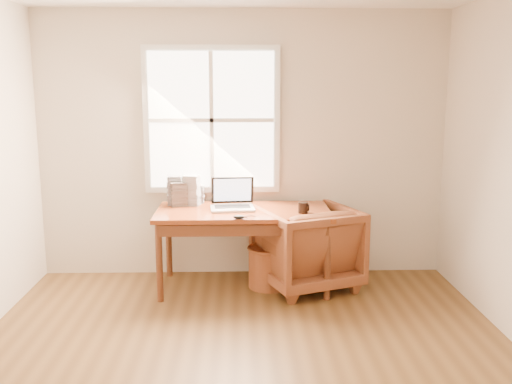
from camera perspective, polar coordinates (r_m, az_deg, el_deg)
The scene contains 11 objects.
room_shell at distance 3.56m, azimuth -1.51°, elevation 1.40°, with size 4.04×4.54×2.64m.
desk at distance 5.28m, azimuth -1.28°, elevation -2.00°, with size 1.60×0.80×0.04m, color brown.
armchair at distance 5.40m, azimuth 5.05°, elevation -5.46°, with size 0.84×0.86×0.78m, color brown.
wicker_stool at distance 5.43m, azimuth 1.28°, elevation -7.55°, with size 0.38×0.38×0.38m, color brown.
laptop at distance 5.25m, azimuth -2.39°, elevation -0.10°, with size 0.42×0.44×0.31m, color silver, non-canonical shape.
mouse at distance 4.92m, azimuth -1.72°, elevation -2.51°, with size 0.10×0.06×0.03m, color black.
coffee_mug at distance 5.15m, azimuth 4.72°, elevation -1.57°, with size 0.09×0.09×0.10m, color black.
cd_stack_a at distance 5.48m, azimuth -6.48°, elevation 0.19°, with size 0.15×0.13×0.29m, color silver.
cd_stack_b at distance 5.47m, azimuth -7.77°, elevation -0.21°, with size 0.15×0.13×0.23m, color #2A2A30.
cd_stack_c at distance 5.51m, azimuth -8.18°, elevation 0.16°, with size 0.13×0.11×0.28m, color #9494A0.
cd_stack_d at distance 5.62m, azimuth -5.89°, elevation -0.19°, with size 0.13×0.12×0.17m, color silver.
Camera 1 is at (-0.03, -3.35, 1.90)m, focal length 40.00 mm.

